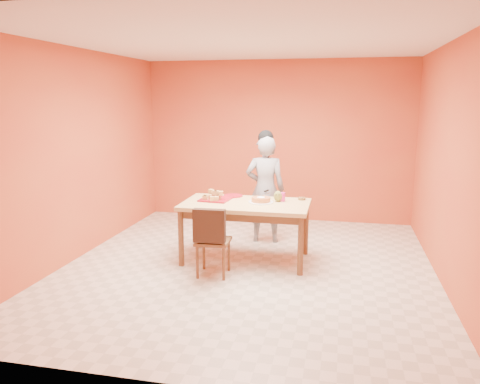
% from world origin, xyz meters
% --- Properties ---
extents(floor, '(5.00, 5.00, 0.00)m').
position_xyz_m(floor, '(0.00, 0.00, 0.00)').
color(floor, beige).
rests_on(floor, ground).
extents(ceiling, '(5.00, 5.00, 0.00)m').
position_xyz_m(ceiling, '(0.00, 0.00, 2.70)').
color(ceiling, silver).
rests_on(ceiling, wall_back).
extents(wall_back, '(4.50, 0.00, 4.50)m').
position_xyz_m(wall_back, '(0.00, 2.50, 1.35)').
color(wall_back, '#C1562C').
rests_on(wall_back, floor).
extents(wall_left, '(0.00, 5.00, 5.00)m').
position_xyz_m(wall_left, '(-2.25, 0.00, 1.35)').
color(wall_left, '#C1562C').
rests_on(wall_left, floor).
extents(wall_right, '(0.00, 5.00, 5.00)m').
position_xyz_m(wall_right, '(2.25, 0.00, 1.35)').
color(wall_right, '#C1562C').
rests_on(wall_right, floor).
extents(dining_table, '(1.60, 0.90, 0.76)m').
position_xyz_m(dining_table, '(-0.08, 0.27, 0.67)').
color(dining_table, tan).
rests_on(dining_table, floor).
extents(dining_chair, '(0.40, 0.47, 0.84)m').
position_xyz_m(dining_chair, '(-0.35, -0.34, 0.44)').
color(dining_chair, brown).
rests_on(dining_chair, floor).
extents(pastry_pile, '(0.33, 0.33, 0.11)m').
position_xyz_m(pastry_pile, '(-0.49, 0.34, 0.84)').
color(pastry_pile, tan).
rests_on(pastry_pile, pastry_platter).
extents(person, '(0.60, 0.42, 1.55)m').
position_xyz_m(person, '(0.03, 1.13, 0.77)').
color(person, gray).
rests_on(person, floor).
extents(pastry_platter, '(0.40, 0.40, 0.02)m').
position_xyz_m(pastry_platter, '(-0.49, 0.34, 0.77)').
color(pastry_platter, maroon).
rests_on(pastry_platter, dining_table).
extents(red_dinner_plate, '(0.27, 0.27, 0.02)m').
position_xyz_m(red_dinner_plate, '(-0.33, 0.62, 0.77)').
color(red_dinner_plate, maroon).
rests_on(red_dinner_plate, dining_table).
extents(white_cake_plate, '(0.41, 0.41, 0.01)m').
position_xyz_m(white_cake_plate, '(0.11, 0.32, 0.77)').
color(white_cake_plate, white).
rests_on(white_cake_plate, dining_table).
extents(sponge_cake, '(0.30, 0.30, 0.05)m').
position_xyz_m(sponge_cake, '(0.11, 0.32, 0.80)').
color(sponge_cake, orange).
rests_on(sponge_cake, white_cake_plate).
extents(cake_server, '(0.12, 0.26, 0.01)m').
position_xyz_m(cake_server, '(0.12, 0.50, 0.83)').
color(cake_server, silver).
rests_on(cake_server, sponge_cake).
extents(egg_ornament, '(0.13, 0.12, 0.14)m').
position_xyz_m(egg_ornament, '(0.31, 0.43, 0.83)').
color(egg_ornament, olive).
rests_on(egg_ornament, dining_table).
extents(magenta_glass, '(0.09, 0.09, 0.11)m').
position_xyz_m(magenta_glass, '(0.36, 0.46, 0.82)').
color(magenta_glass, '#D72081').
rests_on(magenta_glass, dining_table).
extents(checker_tin, '(0.12, 0.12, 0.03)m').
position_xyz_m(checker_tin, '(0.60, 0.60, 0.78)').
color(checker_tin, '#321B0D').
rests_on(checker_tin, dining_table).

